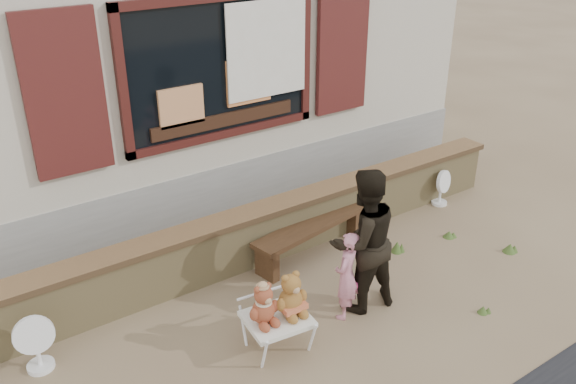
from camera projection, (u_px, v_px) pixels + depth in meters
ground at (320, 296)px, 6.51m from camera, size 80.00×80.00×0.00m
shopfront at (137, 35)px, 8.94m from camera, size 8.04×5.13×4.00m
brick_wall at (268, 230)px, 7.10m from camera, size 7.10×0.36×0.67m
bench at (311, 232)px, 7.15m from camera, size 1.64×0.61×0.41m
folding_chair at (277, 320)px, 5.63m from camera, size 0.64×0.58×0.36m
teddy_bear_left at (263, 303)px, 5.47m from camera, size 0.33×0.30×0.41m
teddy_bear_right at (291, 293)px, 5.58m from camera, size 0.36×0.32×0.45m
child at (347, 276)px, 6.02m from camera, size 0.41×0.37×0.95m
adult at (363, 241)px, 6.05m from camera, size 0.81×0.66×1.54m
fan_left at (36, 343)px, 5.40m from camera, size 0.37×0.24×0.58m
fan_right at (441, 187)px, 8.33m from camera, size 0.33×0.21×0.51m
grass_tufts at (375, 297)px, 6.39m from camera, size 5.26×1.55×0.14m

